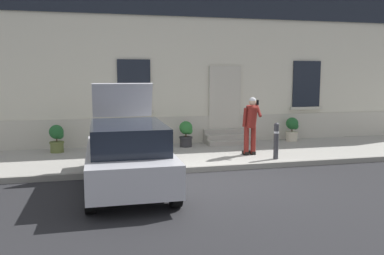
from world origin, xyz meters
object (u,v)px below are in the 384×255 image
Objects in this scene: bollard_far_left at (119,146)px; planter_cream at (292,128)px; hatchback_car_silver at (128,154)px; person_on_phone at (251,122)px; planter_terracotta at (143,133)px; bollard_near_person at (276,139)px; planter_charcoal at (186,133)px; planter_olive at (57,138)px.

planter_cream is at bearing 23.56° from bollard_far_left.
hatchback_car_silver reaches higher than bollard_far_left.
person_on_phone is 2.02× the size of planter_terracotta.
hatchback_car_silver is at bearing -86.55° from bollard_far_left.
person_on_phone is (-0.50, 0.69, 0.43)m from bollard_near_person.
person_on_phone is at bearing -49.89° from planter_charcoal.
hatchback_car_silver is at bearing -118.70° from planter_charcoal.
bollard_far_left is at bearing 93.45° from hatchback_car_silver.
hatchback_car_silver reaches higher than person_on_phone.
planter_charcoal is 4.02m from planter_cream.
bollard_far_left reaches higher than planter_olive.
bollard_far_left is 1.22× the size of planter_cream.
planter_terracotta is 5.41m from planter_cream.
bollard_near_person is 1.22× the size of planter_cream.
planter_charcoal is at bearing -176.53° from planter_cream.
hatchback_car_silver is at bearing -145.09° from planter_cream.
bollard_near_person is at bearing -59.91° from person_on_phone.
planter_charcoal is (4.11, 0.02, 0.00)m from planter_olive.
planter_charcoal is (1.40, -0.35, 0.00)m from planter_terracotta.
bollard_near_person is at bearing -125.24° from planter_cream.
bollard_far_left is 6.95m from planter_cream.
planter_terracotta is at bearing 140.10° from bollard_near_person.
hatchback_car_silver is 3.90× the size of bollard_near_person.
planter_olive and planter_charcoal have the same top height.
bollard_far_left is 3.47m from planter_charcoal.
bollard_near_person is 1.22× the size of planter_terracotta.
planter_charcoal is (2.36, 2.54, -0.11)m from bollard_far_left.
hatchback_car_silver is at bearing -154.47° from person_on_phone.
bollard_near_person is 3.26m from planter_charcoal.
bollard_near_person and bollard_far_left have the same top height.
planter_olive is 1.00× the size of planter_charcoal.
planter_charcoal is at bearing 47.05° from bollard_far_left.
hatchback_car_silver is 4.47m from person_on_phone.
bollard_far_left is 1.22× the size of planter_charcoal.
planter_olive is at bearing -172.36° from planter_terracotta.
hatchback_car_silver is 1.60m from bollard_far_left.
hatchback_car_silver is 2.35× the size of person_on_phone.
hatchback_car_silver is 7.65m from planter_cream.
bollard_far_left is (-0.10, 1.60, -0.09)m from hatchback_car_silver.
planter_terracotta is 1.44m from planter_charcoal.
person_on_phone is at bearing -139.73° from planter_cream.
planter_olive is 2.73m from planter_terracotta.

